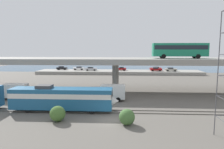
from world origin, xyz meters
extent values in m
plane|color=#605B54|center=(0.00, 0.00, 0.00)|extent=(260.00, 260.00, 0.00)
cube|color=#59544C|center=(0.00, 3.27, 0.06)|extent=(110.00, 0.12, 0.12)
cube|color=#59544C|center=(0.00, 4.73, 0.06)|extent=(110.00, 0.12, 0.12)
cube|color=#1E5984|center=(-7.93, 4.00, 2.08)|extent=(16.05, 3.00, 3.20)
cube|color=silver|center=(-7.93, 4.00, 2.66)|extent=(16.05, 3.04, 0.77)
cone|color=silver|center=(0.09, 4.00, 1.76)|extent=(2.19, 2.85, 2.85)
cube|color=black|center=(-1.55, 4.00, 2.98)|extent=(2.19, 2.70, 1.02)
cube|color=#3F3F42|center=(-10.67, 4.00, 3.93)|extent=(2.40, 1.80, 0.50)
cylinder|color=black|center=(-2.92, 5.35, 0.48)|extent=(0.96, 0.18, 0.96)
cylinder|color=black|center=(-2.92, 2.65, 0.48)|extent=(0.96, 0.18, 0.96)
cylinder|color=black|center=(-12.95, 5.35, 0.48)|extent=(0.96, 0.18, 0.96)
cylinder|color=black|center=(-12.95, 2.65, 0.48)|extent=(0.96, 0.18, 0.96)
cube|color=gray|center=(0.00, 20.00, 7.15)|extent=(96.00, 11.74, 1.23)
cylinder|color=gray|center=(0.00, 20.00, 3.27)|extent=(1.50, 1.50, 6.53)
cube|color=#197A56|center=(14.40, 19.59, 9.71)|extent=(12.00, 2.55, 2.90)
cube|color=black|center=(14.40, 19.59, 10.23)|extent=(11.52, 2.59, 0.93)
cube|color=black|center=(20.35, 19.59, 10.06)|extent=(0.08, 2.30, 1.74)
cylinder|color=black|center=(18.12, 20.80, 8.26)|extent=(1.00, 0.26, 1.00)
cylinder|color=black|center=(18.12, 18.38, 8.26)|extent=(1.00, 0.26, 1.00)
cylinder|color=black|center=(10.68, 20.80, 8.26)|extent=(1.00, 0.26, 1.00)
cylinder|color=black|center=(10.68, 18.38, 8.26)|extent=(1.00, 0.26, 1.00)
cube|color=silver|center=(-19.46, 11.15, 1.74)|extent=(4.60, 2.30, 2.60)
cylinder|color=black|center=(-22.67, 12.24, 0.44)|extent=(0.88, 0.28, 0.88)
cylinder|color=black|center=(-18.45, 10.06, 0.44)|extent=(0.88, 0.28, 0.88)
cylinder|color=black|center=(-18.45, 12.24, 0.44)|extent=(0.88, 0.28, 0.88)
cube|color=navy|center=(-3.61, 11.15, 1.44)|extent=(2.00, 2.30, 2.00)
cube|color=silver|center=(-0.11, 11.15, 1.74)|extent=(4.60, 2.30, 2.60)
cylinder|color=black|center=(-3.32, 10.06, 0.44)|extent=(0.88, 0.28, 0.88)
cylinder|color=black|center=(-3.32, 12.24, 0.44)|extent=(0.88, 0.28, 0.88)
cylinder|color=black|center=(0.90, 10.06, 0.44)|extent=(0.88, 0.28, 0.88)
cylinder|color=black|center=(0.90, 12.24, 0.44)|extent=(0.88, 0.28, 0.88)
cylinder|color=#47474C|center=(12.32, -4.03, 6.93)|extent=(0.10, 0.10, 13.85)
cylinder|color=#47474C|center=(12.32, -5.68, 2.31)|extent=(0.07, 3.29, 0.07)
cylinder|color=#47474C|center=(12.32, -5.68, 4.62)|extent=(0.07, 3.29, 0.07)
cube|color=gray|center=(0.00, 55.00, 0.61)|extent=(65.47, 10.02, 1.22)
cube|color=maroon|center=(0.88, 55.36, 1.89)|extent=(4.11, 1.75, 0.70)
cube|color=#1E232B|center=(1.08, 55.36, 2.48)|extent=(1.81, 1.54, 0.48)
cylinder|color=black|center=(-0.39, 54.53, 1.54)|extent=(0.64, 0.20, 0.64)
cylinder|color=black|center=(-0.39, 56.19, 1.54)|extent=(0.64, 0.20, 0.64)
cylinder|color=black|center=(2.15, 54.53, 1.54)|extent=(0.64, 0.20, 0.64)
cylinder|color=black|center=(2.15, 56.19, 1.54)|extent=(0.64, 0.20, 0.64)
cube|color=#B7B7BC|center=(-11.24, 54.37, 1.89)|extent=(4.69, 1.71, 0.70)
cube|color=#1E232B|center=(-11.48, 54.37, 2.48)|extent=(2.06, 1.50, 0.48)
cylinder|color=black|center=(-9.79, 55.18, 1.54)|extent=(0.64, 0.20, 0.64)
cylinder|color=black|center=(-9.79, 53.56, 1.54)|extent=(0.64, 0.20, 0.64)
cylinder|color=black|center=(-12.69, 55.18, 1.54)|extent=(0.64, 0.20, 0.64)
cylinder|color=black|center=(-12.69, 53.56, 1.54)|extent=(0.64, 0.20, 0.64)
cube|color=silver|center=(-16.80, 56.42, 1.89)|extent=(4.52, 1.78, 0.70)
cube|color=#1E232B|center=(-16.57, 56.42, 2.48)|extent=(1.99, 1.56, 0.48)
cylinder|color=black|center=(-18.20, 55.58, 1.54)|extent=(0.64, 0.20, 0.64)
cylinder|color=black|center=(-18.20, 57.27, 1.54)|extent=(0.64, 0.20, 0.64)
cylinder|color=black|center=(-15.40, 55.58, 1.54)|extent=(0.64, 0.20, 0.64)
cylinder|color=black|center=(-15.40, 57.27, 1.54)|extent=(0.64, 0.20, 0.64)
cube|color=maroon|center=(14.73, 53.72, 1.89)|extent=(4.47, 1.75, 0.70)
cube|color=#1E232B|center=(14.51, 53.72, 2.48)|extent=(1.97, 1.54, 0.48)
cylinder|color=black|center=(16.12, 54.55, 1.54)|extent=(0.64, 0.20, 0.64)
cylinder|color=black|center=(16.12, 52.89, 1.54)|extent=(0.64, 0.20, 0.64)
cylinder|color=black|center=(13.35, 54.55, 1.54)|extent=(0.64, 0.20, 0.64)
cylinder|color=black|center=(13.35, 52.89, 1.54)|extent=(0.64, 0.20, 0.64)
cube|color=black|center=(-24.17, 57.24, 1.89)|extent=(4.29, 1.74, 0.70)
cube|color=#1E232B|center=(-24.39, 57.24, 2.48)|extent=(1.89, 1.53, 0.48)
cylinder|color=black|center=(-22.84, 58.07, 1.54)|extent=(0.64, 0.20, 0.64)
cylinder|color=black|center=(-22.84, 56.42, 1.54)|extent=(0.64, 0.20, 0.64)
cylinder|color=black|center=(-25.50, 58.07, 1.54)|extent=(0.64, 0.20, 0.64)
cylinder|color=black|center=(-25.50, 56.42, 1.54)|extent=(0.64, 0.20, 0.64)
cube|color=#9E998C|center=(20.56, 53.82, 1.89)|extent=(4.51, 1.88, 0.70)
cube|color=#1E232B|center=(20.33, 53.82, 2.48)|extent=(1.99, 1.66, 0.48)
cylinder|color=black|center=(21.96, 54.72, 1.54)|extent=(0.64, 0.20, 0.64)
cylinder|color=black|center=(21.96, 52.93, 1.54)|extent=(0.64, 0.20, 0.64)
cylinder|color=black|center=(19.16, 54.72, 1.54)|extent=(0.64, 0.20, 0.64)
cylinder|color=black|center=(19.16, 52.93, 1.54)|extent=(0.64, 0.20, 0.64)
cube|color=maroon|center=(15.06, 57.26, 1.89)|extent=(4.60, 1.85, 0.70)
cube|color=#1E232B|center=(15.29, 57.26, 2.48)|extent=(2.02, 1.63, 0.48)
cylinder|color=black|center=(13.63, 56.38, 1.54)|extent=(0.64, 0.20, 0.64)
cylinder|color=black|center=(13.63, 58.14, 1.54)|extent=(0.64, 0.20, 0.64)
cylinder|color=black|center=(16.48, 56.38, 1.54)|extent=(0.64, 0.20, 0.64)
cylinder|color=black|center=(16.48, 58.14, 1.54)|extent=(0.64, 0.20, 0.64)
cube|color=#2D5170|center=(0.00, 78.00, 0.00)|extent=(140.00, 36.00, 0.01)
sphere|color=#41662D|center=(-7.11, -0.65, 1.06)|extent=(2.13, 2.13, 2.13)
sphere|color=#416733|center=(2.34, -1.47, 1.05)|extent=(2.09, 2.09, 2.09)
camera|label=1|loc=(1.84, -27.08, 9.79)|focal=32.63mm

